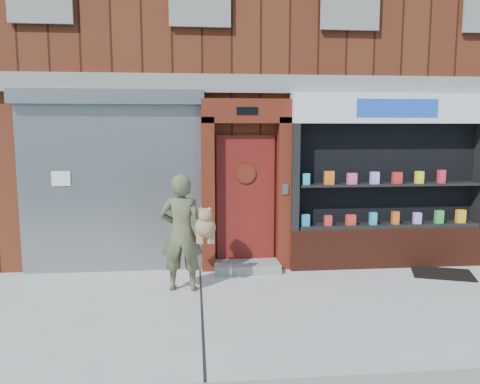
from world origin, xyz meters
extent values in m
plane|color=#9E9E99|center=(0.00, 0.00, 0.00)|extent=(80.00, 80.00, 0.00)
cube|color=#542113|center=(0.00, 6.00, 4.00)|extent=(12.00, 8.00, 8.00)
cube|color=gray|center=(0.00, 1.92, 3.15)|extent=(12.00, 0.16, 0.30)
cube|color=gray|center=(-3.00, 1.94, 1.40)|extent=(3.00, 0.10, 2.80)
cube|color=slate|center=(-3.00, 1.88, 2.92)|extent=(3.10, 0.30, 0.24)
cube|color=white|center=(-3.80, 1.88, 1.60)|extent=(0.30, 0.01, 0.24)
cube|color=#551A0E|center=(-1.40, 1.86, 1.30)|extent=(0.22, 0.28, 2.60)
cube|color=#551A0E|center=(-0.10, 1.86, 1.30)|extent=(0.22, 0.28, 2.60)
cube|color=#551A0E|center=(-0.75, 1.86, 2.70)|extent=(1.50, 0.28, 0.40)
cube|color=black|center=(-0.75, 1.71, 2.70)|extent=(0.35, 0.01, 0.12)
cube|color=maroon|center=(-0.75, 1.97, 1.20)|extent=(1.00, 0.06, 2.20)
cylinder|color=black|center=(-0.75, 1.93, 1.65)|extent=(0.28, 0.02, 0.28)
cylinder|color=#551A0E|center=(-0.75, 1.92, 1.65)|extent=(0.34, 0.02, 0.34)
cube|color=gray|center=(-0.75, 1.70, 0.07)|extent=(1.10, 0.55, 0.15)
cube|color=slate|center=(-0.10, 1.71, 1.40)|extent=(0.10, 0.02, 0.18)
cube|color=#501E12|center=(1.75, 1.80, 0.35)|extent=(3.50, 0.40, 0.70)
cube|color=black|center=(0.06, 1.80, 1.60)|extent=(0.12, 0.40, 1.80)
cube|color=black|center=(1.75, 1.99, 1.60)|extent=(3.30, 0.03, 1.80)
cube|color=black|center=(1.75, 1.80, 0.73)|extent=(3.20, 0.36, 0.06)
cube|color=black|center=(1.75, 1.80, 1.45)|extent=(3.20, 0.36, 0.04)
cube|color=white|center=(1.75, 1.80, 2.75)|extent=(3.50, 0.40, 0.50)
cube|color=#1744B3|center=(1.75, 1.59, 2.75)|extent=(1.40, 0.01, 0.30)
cube|color=teal|center=(0.25, 1.72, 0.86)|extent=(0.15, 0.09, 0.20)
cube|color=red|center=(0.65, 1.72, 0.85)|extent=(0.12, 0.09, 0.18)
cube|color=red|center=(1.05, 1.72, 0.85)|extent=(0.17, 0.09, 0.18)
cube|color=#289FC8|center=(1.45, 1.72, 0.87)|extent=(0.12, 0.09, 0.21)
cube|color=#DA5F16|center=(1.85, 1.72, 0.87)|extent=(0.12, 0.09, 0.22)
cube|color=#B88BFB|center=(2.25, 1.72, 0.86)|extent=(0.13, 0.09, 0.20)
cube|color=green|center=(2.65, 1.72, 0.87)|extent=(0.14, 0.09, 0.23)
cube|color=#FFAF1A|center=(3.05, 1.72, 0.88)|extent=(0.15, 0.09, 0.23)
cube|color=#28B2C8|center=(0.25, 1.72, 1.57)|extent=(0.12, 0.09, 0.19)
cube|color=orange|center=(0.65, 1.72, 1.58)|extent=(0.16, 0.09, 0.23)
cube|color=#E64C8F|center=(1.05, 1.72, 1.56)|extent=(0.16, 0.09, 0.19)
cube|color=#CD8BFB|center=(1.45, 1.72, 1.57)|extent=(0.14, 0.09, 0.21)
cube|color=red|center=(1.85, 1.72, 1.57)|extent=(0.16, 0.09, 0.20)
cube|color=#FFFD1A|center=(2.25, 1.72, 1.58)|extent=(0.13, 0.09, 0.21)
cube|color=#E72840|center=(2.65, 1.72, 1.58)|extent=(0.12, 0.09, 0.23)
imported|color=#54583A|center=(-1.83, 0.87, 0.88)|extent=(0.68, 0.49, 1.75)
sphere|color=olive|center=(-1.47, 0.78, 0.98)|extent=(0.31, 0.31, 0.31)
sphere|color=olive|center=(-1.47, 0.73, 1.16)|extent=(0.20, 0.20, 0.20)
sphere|color=olive|center=(-1.54, 0.73, 1.24)|extent=(0.07, 0.07, 0.07)
sphere|color=olive|center=(-1.41, 0.73, 1.24)|extent=(0.07, 0.07, 0.07)
cylinder|color=olive|center=(-1.58, 0.78, 0.82)|extent=(0.07, 0.07, 0.18)
cylinder|color=olive|center=(-1.37, 0.78, 0.82)|extent=(0.07, 0.07, 0.18)
cylinder|color=olive|center=(-1.54, 0.76, 0.82)|extent=(0.07, 0.07, 0.18)
cylinder|color=olive|center=(-1.41, 0.76, 0.82)|extent=(0.07, 0.07, 0.18)
cube|color=black|center=(2.48, 1.20, 0.01)|extent=(1.12, 0.95, 0.02)
camera|label=1|loc=(-1.63, -5.98, 2.40)|focal=35.00mm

